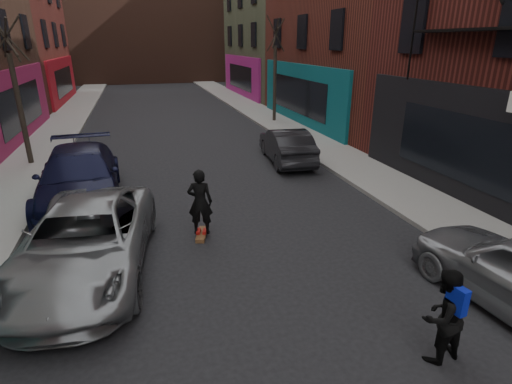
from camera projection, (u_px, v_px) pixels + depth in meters
sidewalk_left at (70, 115)px, 26.85m from camera, size 2.50×84.00×0.13m
sidewalk_right at (249, 107)px, 30.16m from camera, size 2.50×84.00×0.13m
building_far at (144, 22)px, 49.39m from camera, size 40.00×10.00×14.00m
tree_left_far at (14, 79)px, 14.93m from camera, size 2.00×2.00×6.50m
tree_right_far at (275, 63)px, 23.54m from camera, size 2.00×2.00×6.80m
parked_left_far at (86, 241)px, 8.41m from camera, size 3.17×5.70×1.51m
parked_left_end at (80, 177)px, 12.11m from camera, size 2.61×5.83×1.66m
parked_right_end at (286, 145)px, 16.40m from camera, size 1.89×4.35×1.39m
skateboard at (202, 234)px, 10.25m from camera, size 0.44×0.83×0.10m
skateboarder at (200, 202)px, 9.93m from camera, size 0.71×0.57×1.70m
pedestrian at (443, 316)px, 6.05m from camera, size 0.83×0.69×1.57m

